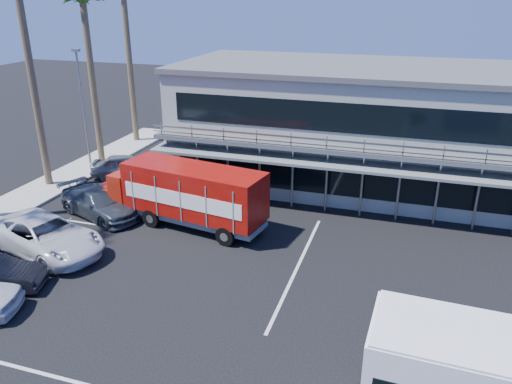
% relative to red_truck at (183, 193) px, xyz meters
% --- Properties ---
extents(ground, '(120.00, 120.00, 0.00)m').
position_rel_red_truck_xyz_m(ground, '(4.66, -5.48, -1.78)').
color(ground, black).
rests_on(ground, ground).
extents(building, '(22.40, 12.00, 7.30)m').
position_rel_red_truck_xyz_m(building, '(7.66, 9.46, 1.87)').
color(building, gray).
rests_on(building, ground).
extents(curb_strip, '(3.00, 32.00, 0.16)m').
position_rel_red_truck_xyz_m(curb_strip, '(-10.34, 0.52, -1.70)').
color(curb_strip, '#A5A399').
rests_on(curb_strip, ground).
extents(palm_e, '(2.80, 2.80, 12.25)m').
position_rel_red_truck_xyz_m(palm_e, '(-10.04, 7.52, 8.79)').
color(palm_e, brown).
rests_on(palm_e, ground).
extents(light_pole_far, '(0.50, 0.25, 8.09)m').
position_rel_red_truck_xyz_m(light_pole_far, '(-9.54, 5.52, 2.72)').
color(light_pole_far, gray).
rests_on(light_pole_far, ground).
extents(red_truck, '(9.89, 3.85, 3.25)m').
position_rel_red_truck_xyz_m(red_truck, '(0.00, 0.00, 0.00)').
color(red_truck, '#9B1C0C').
rests_on(red_truck, ground).
extents(parked_car_c, '(6.67, 4.42, 1.70)m').
position_rel_red_truck_xyz_m(parked_car_c, '(-4.84, -4.68, -0.93)').
color(parked_car_c, silver).
rests_on(parked_car_c, ground).
extents(parked_car_d, '(5.64, 3.86, 1.52)m').
position_rel_red_truck_xyz_m(parked_car_d, '(-4.84, -0.41, -1.02)').
color(parked_car_d, '#303840').
rests_on(parked_car_d, ground).
extents(parked_car_e, '(4.83, 2.92, 1.54)m').
position_rel_red_truck_xyz_m(parked_car_e, '(-6.64, 5.32, -1.01)').
color(parked_car_e, slate).
rests_on(parked_car_e, ground).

